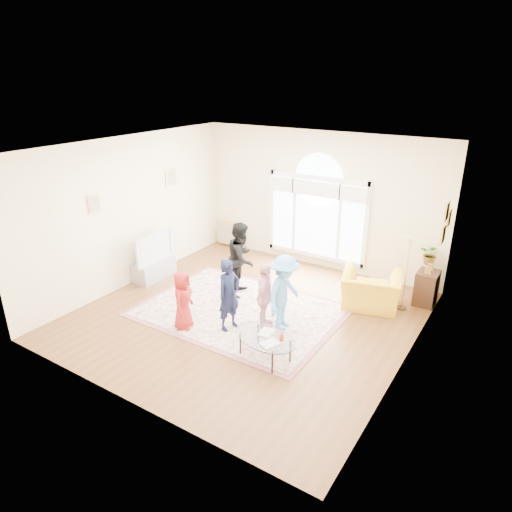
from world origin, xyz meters
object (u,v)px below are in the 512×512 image
Objects in this scene: television at (152,247)px; area_rug at (240,311)px; coffee_table at (265,338)px; tv_console at (154,269)px; armchair at (371,291)px.

area_rug is at bearing -5.92° from television.
television is 4.05m from coffee_table.
television is at bearing -0.00° from tv_console.
tv_console is 0.78× the size of coffee_table.
armchair is (2.09, 1.56, 0.35)m from area_rug.
coffee_table is at bearing -19.63° from television.
armchair reaches higher than coffee_table.
coffee_table reaches higher than tv_console.
tv_console is 0.55m from television.
coffee_table is (1.25, -1.09, 0.39)m from area_rug.
tv_console is 4.04m from coffee_table.
television reaches higher than area_rug.
coffee_table is at bearing -41.00° from area_rug.
area_rug is 3.22× the size of armchair.
armchair is (4.63, 1.30, 0.15)m from tv_console.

